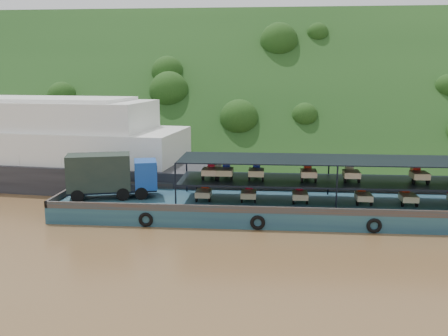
{
  "coord_description": "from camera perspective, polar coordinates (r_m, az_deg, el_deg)",
  "views": [
    {
      "loc": [
        1.59,
        -36.86,
        11.01
      ],
      "look_at": [
        -2.0,
        3.0,
        3.2
      ],
      "focal_mm": 40.0,
      "sensor_mm": 36.0,
      "label": 1
    }
  ],
  "objects": [
    {
      "name": "ground",
      "position": [
        38.5,
        2.58,
        -5.58
      ],
      "size": [
        160.0,
        160.0,
        0.0
      ],
      "primitive_type": "plane",
      "color": "brown",
      "rests_on": "ground"
    },
    {
      "name": "hillside",
      "position": [
        73.71,
        3.85,
        2.42
      ],
      "size": [
        140.0,
        39.6,
        39.6
      ],
      "primitive_type": "cube",
      "rotation": [
        0.79,
        0.0,
        0.0
      ],
      "color": "#153312",
      "rests_on": "ground"
    },
    {
      "name": "cargo_barge",
      "position": [
        38.45,
        5.08,
        -3.83
      ],
      "size": [
        35.0,
        7.18,
        4.68
      ],
      "color": "#15304B",
      "rests_on": "ground"
    },
    {
      "name": "passenger_ferry",
      "position": [
        54.95,
        -23.35,
        2.45
      ],
      "size": [
        42.71,
        15.03,
        8.47
      ],
      "rotation": [
        0.0,
        0.0,
        -0.11
      ],
      "color": "black",
      "rests_on": "ground"
    }
  ]
}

